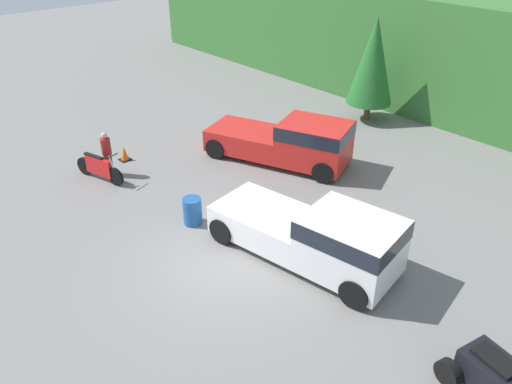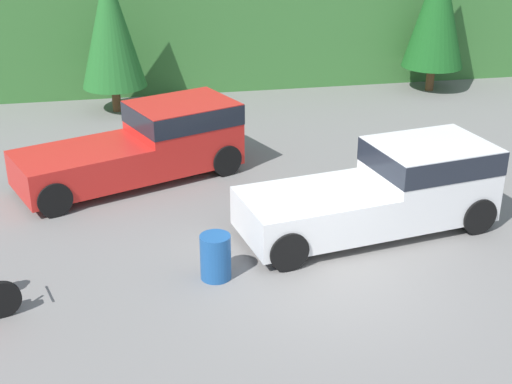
{
  "view_description": "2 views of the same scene",
  "coord_description": "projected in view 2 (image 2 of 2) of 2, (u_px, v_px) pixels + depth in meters",
  "views": [
    {
      "loc": [
        8.81,
        -6.65,
        8.71
      ],
      "look_at": [
        -1.03,
        2.21,
        0.95
      ],
      "focal_mm": 35.0,
      "sensor_mm": 36.0,
      "label": 1
    },
    {
      "loc": [
        -3.61,
        -11.01,
        6.92
      ],
      "look_at": [
        -1.03,
        2.21,
        0.95
      ],
      "focal_mm": 50.0,
      "sensor_mm": 36.0,
      "label": 2
    }
  ],
  "objects": [
    {
      "name": "ground_plane",
      "position": [
        333.0,
        281.0,
        13.32
      ],
      "size": [
        80.0,
        80.0,
        0.0
      ],
      "primitive_type": "plane",
      "color": "slate"
    },
    {
      "name": "steel_barrel",
      "position": [
        216.0,
        257.0,
        13.26
      ],
      "size": [
        0.58,
        0.58,
        0.88
      ],
      "color": "#1E5193",
      "rests_on": "ground_plane"
    },
    {
      "name": "pickup_truck_red",
      "position": [
        150.0,
        141.0,
        17.57
      ],
      "size": [
        5.78,
        3.82,
        1.79
      ],
      "rotation": [
        0.0,
        0.0,
        0.38
      ],
      "color": "red",
      "rests_on": "ground_plane"
    },
    {
      "name": "hillside_backdrop",
      "position": [
        213.0,
        3.0,
        26.63
      ],
      "size": [
        44.0,
        6.0,
        5.17
      ],
      "color": "#387033",
      "rests_on": "ground_plane"
    },
    {
      "name": "pickup_truck_second",
      "position": [
        391.0,
        187.0,
        15.0
      ],
      "size": [
        5.64,
        2.87,
        1.79
      ],
      "rotation": [
        0.0,
        0.0,
        0.17
      ],
      "color": "white",
      "rests_on": "ground_plane"
    },
    {
      "name": "tree_left",
      "position": [
        110.0,
        27.0,
        21.89
      ],
      "size": [
        2.02,
        2.02,
        4.59
      ],
      "color": "brown",
      "rests_on": "ground_plane"
    },
    {
      "name": "tree_mid_left",
      "position": [
        437.0,
        9.0,
        24.08
      ],
      "size": [
        2.11,
        2.11,
        4.79
      ],
      "color": "brown",
      "rests_on": "ground_plane"
    }
  ]
}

